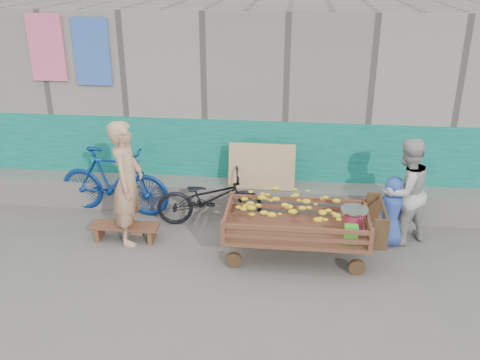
# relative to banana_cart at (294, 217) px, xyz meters

# --- Properties ---
(ground) EXTENTS (80.00, 80.00, 0.00)m
(ground) POSITION_rel_banana_cart_xyz_m (-0.81, -1.00, -0.59)
(ground) COLOR #605E57
(ground) RESTS_ON ground
(building_wall) EXTENTS (12.00, 3.50, 3.00)m
(building_wall) POSITION_rel_banana_cart_xyz_m (-0.81, 3.05, 0.87)
(building_wall) COLOR gray
(building_wall) RESTS_ON ground
(banana_cart) EXTENTS (2.05, 0.94, 0.88)m
(banana_cart) POSITION_rel_banana_cart_xyz_m (0.00, 0.00, 0.00)
(banana_cart) COLOR brown
(banana_cart) RESTS_ON ground
(bench) EXTENTS (0.95, 0.29, 0.24)m
(bench) POSITION_rel_banana_cart_xyz_m (-2.36, 0.21, -0.42)
(bench) COLOR brown
(bench) RESTS_ON ground
(vendor_man) EXTENTS (0.45, 0.66, 1.75)m
(vendor_man) POSITION_rel_banana_cart_xyz_m (-2.27, 0.21, 0.28)
(vendor_man) COLOR tan
(vendor_man) RESTS_ON ground
(woman) EXTENTS (0.93, 0.88, 1.52)m
(woman) POSITION_rel_banana_cart_xyz_m (1.50, 0.61, 0.17)
(woman) COLOR beige
(woman) RESTS_ON ground
(child) EXTENTS (0.53, 0.38, 1.00)m
(child) POSITION_rel_banana_cart_xyz_m (1.32, 0.51, -0.09)
(child) COLOR #2E4EAD
(child) RESTS_ON ground
(bicycle_dark) EXTENTS (1.63, 0.79, 0.82)m
(bicycle_dark) POSITION_rel_banana_cart_xyz_m (-1.25, 0.85, -0.18)
(bicycle_dark) COLOR black
(bicycle_dark) RESTS_ON ground
(bicycle_blue) EXTENTS (1.82, 0.70, 1.06)m
(bicycle_blue) POSITION_rel_banana_cart_xyz_m (-2.78, 1.05, -0.06)
(bicycle_blue) COLOR navy
(bicycle_blue) RESTS_ON ground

